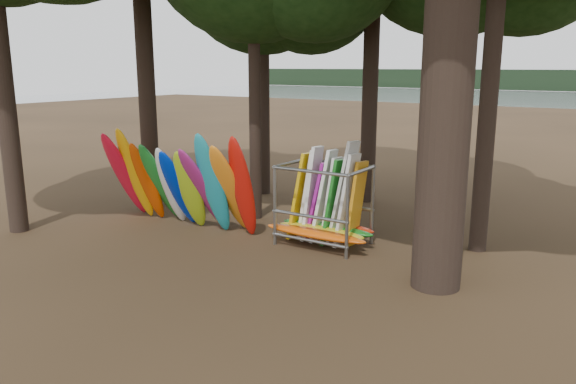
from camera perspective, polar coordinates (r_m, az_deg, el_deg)
The scene contains 4 objects.
ground at distance 14.82m, azimuth -4.87°, elevation -6.12°, with size 120.00×120.00×0.00m, color #47331E.
lake at distance 71.73m, azimuth 26.14°, elevation 7.62°, with size 160.00×160.00×0.00m, color gray.
kayak_row at distance 16.91m, azimuth -10.81°, elevation 0.79°, with size 5.21×2.25×3.15m.
storage_rack at distance 15.20m, azimuth 3.69°, elevation -1.60°, with size 3.02×1.50×2.89m.
Camera 1 is at (8.64, -11.05, 4.77)m, focal length 35.00 mm.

